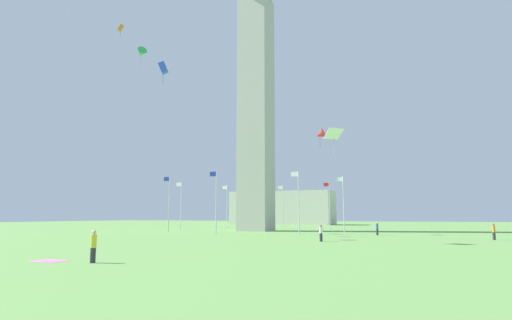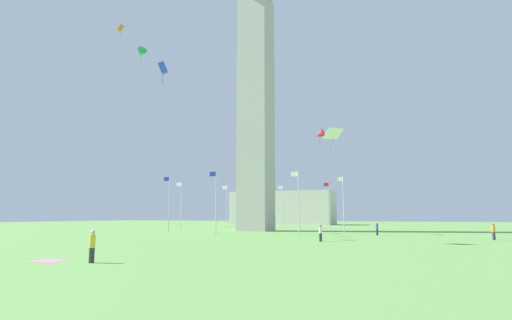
# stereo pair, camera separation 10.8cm
# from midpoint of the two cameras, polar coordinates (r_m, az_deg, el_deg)

# --- Properties ---
(ground_plane) EXTENTS (260.00, 260.00, 0.00)m
(ground_plane) POSITION_cam_midpoint_polar(r_m,az_deg,el_deg) (70.42, -0.04, -9.74)
(ground_plane) COLOR #609347
(obelisk_monument) EXTENTS (5.15, 5.15, 46.78)m
(obelisk_monument) POSITION_cam_midpoint_polar(r_m,az_deg,el_deg) (73.41, -0.04, 8.82)
(obelisk_monument) COLOR #B7B2A8
(obelisk_monument) RESTS_ON ground
(flagpole_n) EXTENTS (1.12, 0.14, 8.70)m
(flagpole_n) POSITION_cam_midpoint_polar(r_m,az_deg,el_deg) (77.11, -10.38, -5.92)
(flagpole_n) COLOR silver
(flagpole_n) RESTS_ON ground
(flagpole_ne) EXTENTS (1.12, 0.14, 8.70)m
(flagpole_ne) POSITION_cam_midpoint_polar(r_m,az_deg,el_deg) (66.01, -11.99, -5.60)
(flagpole_ne) COLOR silver
(flagpole_ne) RESTS_ON ground
(flagpole_e) EXTENTS (1.12, 0.14, 8.70)m
(flagpole_e) POSITION_cam_midpoint_polar(r_m,az_deg,el_deg) (56.99, -5.60, -5.42)
(flagpole_e) COLOR silver
(flagpole_e) RESTS_ON ground
(flagpole_se) EXTENTS (1.12, 0.14, 8.70)m
(flagpole_se) POSITION_cam_midpoint_polar(r_m,az_deg,el_deg) (57.19, 5.80, -5.42)
(flagpole_se) COLOR silver
(flagpole_se) RESTS_ON ground
(flagpole_s) EXTENTS (1.12, 0.14, 8.70)m
(flagpole_s) POSITION_cam_midpoint_polar(r_m,az_deg,el_deg) (66.41, 11.88, -5.61)
(flagpole_s) COLOR silver
(flagpole_s) RESTS_ON ground
(flagpole_sw) EXTENTS (1.12, 0.14, 8.70)m
(flagpole_sw) POSITION_cam_midpoint_polar(r_m,az_deg,el_deg) (77.46, 10.04, -5.93)
(flagpole_sw) COLOR silver
(flagpole_sw) RESTS_ON ground
(flagpole_w) EXTENTS (1.12, 0.14, 8.70)m
(flagpole_w) POSITION_cam_midpoint_polar(r_m,az_deg,el_deg) (84.31, 3.64, -6.17)
(flagpole_w) COLOR silver
(flagpole_w) RESTS_ON ground
(flagpole_nw) EXTENTS (1.12, 0.14, 8.70)m
(flagpole_nw) POSITION_cam_midpoint_polar(r_m,az_deg,el_deg) (84.18, -4.08, -6.16)
(flagpole_nw) COLOR silver
(flagpole_nw) RESTS_ON ground
(person_yellow_shirt) EXTENTS (0.32, 0.32, 1.75)m
(person_yellow_shirt) POSITION_cam_midpoint_polar(r_m,az_deg,el_deg) (24.45, -21.62, -11.02)
(person_yellow_shirt) COLOR #2D2D38
(person_yellow_shirt) RESTS_ON ground
(person_orange_shirt) EXTENTS (0.32, 0.32, 1.75)m
(person_orange_shirt) POSITION_cam_midpoint_polar(r_m,az_deg,el_deg) (50.48, 29.88, -8.56)
(person_orange_shirt) COLOR #2D2D38
(person_orange_shirt) RESTS_ON ground
(person_white_shirt) EXTENTS (0.32, 0.32, 1.64)m
(person_white_shirt) POSITION_cam_midpoint_polar(r_m,az_deg,el_deg) (41.90, 8.86, -9.93)
(person_white_shirt) COLOR #2D2D38
(person_white_shirt) RESTS_ON ground
(person_blue_shirt) EXTENTS (0.32, 0.32, 1.70)m
(person_blue_shirt) POSITION_cam_midpoint_polar(r_m,az_deg,el_deg) (56.80, 16.30, -9.07)
(person_blue_shirt) COLOR #2D2D38
(person_blue_shirt) RESTS_ON ground
(kite_white_diamond) EXTENTS (2.11, 2.08, 2.64)m
(kite_white_diamond) POSITION_cam_midpoint_polar(r_m,az_deg,el_deg) (40.62, 10.59, 3.51)
(kite_white_diamond) COLOR white
(kite_red_delta) EXTENTS (1.71, 1.47, 2.67)m
(kite_red_delta) POSITION_cam_midpoint_polar(r_m,az_deg,el_deg) (59.81, 8.75, 3.49)
(kite_red_delta) COLOR red
(kite_blue_box) EXTENTS (1.37, 1.12, 2.75)m
(kite_blue_box) POSITION_cam_midpoint_polar(r_m,az_deg,el_deg) (51.49, -12.72, 12.28)
(kite_blue_box) COLOR blue
(kite_orange_box) EXTENTS (0.96, 1.01, 2.02)m
(kite_orange_box) POSITION_cam_midpoint_polar(r_m,az_deg,el_deg) (64.30, -18.21, 16.88)
(kite_orange_box) COLOR orange
(kite_green_delta) EXTENTS (2.40, 2.33, 3.08)m
(kite_green_delta) POSITION_cam_midpoint_polar(r_m,az_deg,el_deg) (70.47, -15.59, 14.03)
(kite_green_delta) COLOR green
(distant_building) EXTENTS (29.45, 11.18, 9.50)m
(distant_building) POSITION_cam_midpoint_polar(r_m,az_deg,el_deg) (122.17, 3.65, -6.63)
(distant_building) COLOR beige
(distant_building) RESTS_ON ground
(picnic_blanket_near_first_person) EXTENTS (1.89, 1.52, 0.01)m
(picnic_blanket_near_first_person) POSITION_cam_midpoint_polar(r_m,az_deg,el_deg) (26.42, -26.68, -12.34)
(picnic_blanket_near_first_person) COLOR pink
(picnic_blanket_near_first_person) RESTS_ON ground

